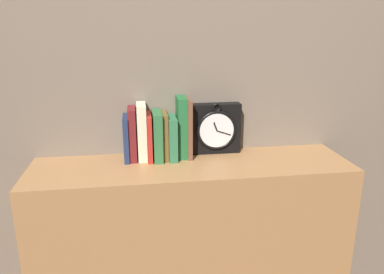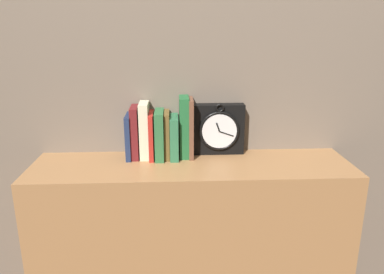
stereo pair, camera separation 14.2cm
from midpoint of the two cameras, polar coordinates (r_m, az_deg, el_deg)
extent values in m
cube|color=#756656|center=(1.63, 2.19, 12.44)|extent=(6.00, 0.05, 2.60)
cube|color=#A87547|center=(1.74, 2.45, -17.78)|extent=(1.31, 0.35, 0.87)
cube|color=black|center=(1.64, 6.52, 1.19)|extent=(0.22, 0.06, 0.22)
torus|color=black|center=(1.61, 6.71, 0.86)|extent=(0.17, 0.01, 0.17)
cylinder|color=silver|center=(1.61, 6.73, 0.83)|extent=(0.15, 0.01, 0.15)
cube|color=black|center=(1.60, 6.54, 1.44)|extent=(0.02, 0.00, 0.04)
cube|color=black|center=(1.61, 7.81, 0.44)|extent=(0.06, 0.00, 0.02)
torus|color=black|center=(1.59, 6.84, 4.38)|extent=(0.04, 0.01, 0.04)
cube|color=navy|center=(1.60, -7.09, 0.07)|extent=(0.02, 0.13, 0.19)
cube|color=maroon|center=(1.59, -6.16, 0.70)|extent=(0.03, 0.12, 0.22)
cube|color=beige|center=(1.59, -4.73, 1.00)|extent=(0.04, 0.12, 0.24)
cube|color=#B3251D|center=(1.59, -3.64, 0.20)|extent=(0.02, 0.14, 0.20)
cube|color=#2E683A|center=(1.58, -2.42, 0.32)|extent=(0.04, 0.15, 0.20)
cube|color=brown|center=(1.59, -1.30, 0.33)|extent=(0.02, 0.13, 0.20)
cube|color=#2F6D46|center=(1.59, -0.19, -0.04)|extent=(0.04, 0.14, 0.18)
cube|color=#226433|center=(1.59, 1.35, 1.51)|extent=(0.04, 0.11, 0.26)
cube|color=brown|center=(1.59, 2.43, 1.36)|extent=(0.02, 0.12, 0.25)
camera|label=1|loc=(0.07, -87.28, 0.82)|focal=35.00mm
camera|label=2|loc=(0.07, 92.72, -0.82)|focal=35.00mm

